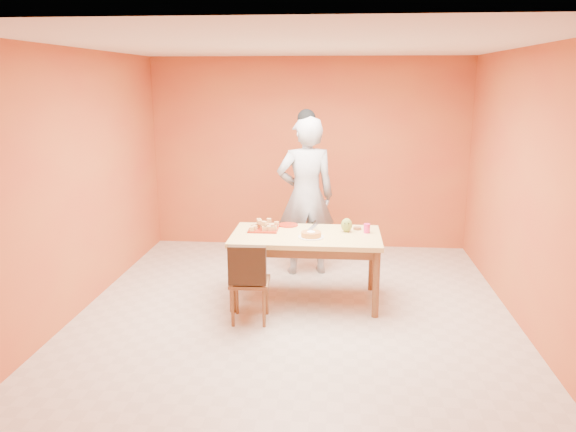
# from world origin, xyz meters

# --- Properties ---
(floor) EXTENTS (5.00, 5.00, 0.00)m
(floor) POSITION_xyz_m (0.00, 0.00, 0.00)
(floor) COLOR beige
(floor) RESTS_ON ground
(ceiling) EXTENTS (5.00, 5.00, 0.00)m
(ceiling) POSITION_xyz_m (0.00, 0.00, 2.70)
(ceiling) COLOR silver
(ceiling) RESTS_ON wall_back
(wall_back) EXTENTS (4.50, 0.00, 4.50)m
(wall_back) POSITION_xyz_m (0.00, 2.50, 1.35)
(wall_back) COLOR #B9602A
(wall_back) RESTS_ON floor
(wall_left) EXTENTS (0.00, 5.00, 5.00)m
(wall_left) POSITION_xyz_m (-2.25, 0.00, 1.35)
(wall_left) COLOR #B9602A
(wall_left) RESTS_ON floor
(wall_right) EXTENTS (0.00, 5.00, 5.00)m
(wall_right) POSITION_xyz_m (2.25, 0.00, 1.35)
(wall_right) COLOR #B9602A
(wall_right) RESTS_ON floor
(dining_table) EXTENTS (1.60, 0.90, 0.76)m
(dining_table) POSITION_xyz_m (0.09, 0.34, 0.67)
(dining_table) COLOR tan
(dining_table) RESTS_ON floor
(dining_chair) EXTENTS (0.40, 0.46, 0.84)m
(dining_chair) POSITION_xyz_m (-0.44, -0.26, 0.44)
(dining_chair) COLOR brown
(dining_chair) RESTS_ON floor
(pastry_pile) EXTENTS (0.29, 0.29, 0.09)m
(pastry_pile) POSITION_xyz_m (-0.39, 0.47, 0.83)
(pastry_pile) COLOR tan
(pastry_pile) RESTS_ON pastry_platter
(person) EXTENTS (0.81, 0.62, 1.96)m
(person) POSITION_xyz_m (0.03, 1.28, 0.98)
(person) COLOR #99989B
(person) RESTS_ON floor
(pastry_platter) EXTENTS (0.32, 0.32, 0.02)m
(pastry_platter) POSITION_xyz_m (-0.39, 0.47, 0.77)
(pastry_platter) COLOR maroon
(pastry_platter) RESTS_ON dining_table
(red_dinner_plate) EXTENTS (0.30, 0.30, 0.01)m
(red_dinner_plate) POSITION_xyz_m (-0.13, 0.69, 0.77)
(red_dinner_plate) COLOR maroon
(red_dinner_plate) RESTS_ON dining_table
(white_cake_plate) EXTENTS (0.34, 0.34, 0.01)m
(white_cake_plate) POSITION_xyz_m (0.15, 0.21, 0.77)
(white_cake_plate) COLOR white
(white_cake_plate) RESTS_ON dining_table
(sponge_cake) EXTENTS (0.22, 0.22, 0.05)m
(sponge_cake) POSITION_xyz_m (0.15, 0.21, 0.80)
(sponge_cake) COLOR gold
(sponge_cake) RESTS_ON white_cake_plate
(cake_server) EXTENTS (0.11, 0.28, 0.01)m
(cake_server) POSITION_xyz_m (0.16, 0.39, 0.83)
(cake_server) COLOR silver
(cake_server) RESTS_ON sponge_cake
(egg_ornament) EXTENTS (0.15, 0.13, 0.15)m
(egg_ornament) POSITION_xyz_m (0.53, 0.47, 0.84)
(egg_ornament) COLOR olive
(egg_ornament) RESTS_ON dining_table
(magenta_glass) EXTENTS (0.09, 0.09, 0.10)m
(magenta_glass) POSITION_xyz_m (0.75, 0.45, 0.81)
(magenta_glass) COLOR #D72067
(magenta_glass) RESTS_ON dining_table
(checker_tin) EXTENTS (0.10, 0.10, 0.03)m
(checker_tin) POSITION_xyz_m (0.65, 0.58, 0.77)
(checker_tin) COLOR #3A200F
(checker_tin) RESTS_ON dining_table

